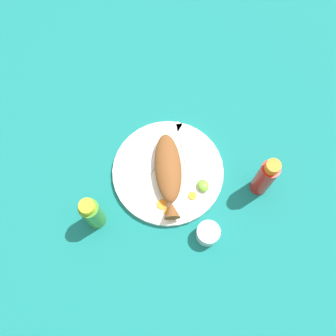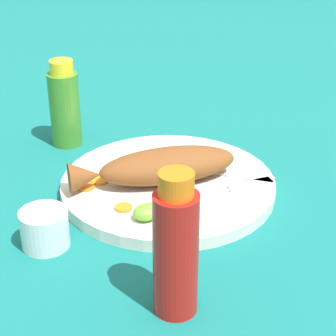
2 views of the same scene
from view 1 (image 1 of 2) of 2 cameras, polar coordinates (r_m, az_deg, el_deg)
The scene contains 12 objects.
ground_plane at distance 1.07m, azimuth 0.00°, elevation -0.73°, with size 4.00×4.00×0.00m, color #146B66.
main_plate at distance 1.06m, azimuth 0.00°, elevation -0.56°, with size 0.31×0.31×0.02m, color silver.
fried_fish at distance 1.02m, azimuth 0.06°, elevation -0.57°, with size 0.25×0.13×0.05m.
fork_near at distance 1.08m, azimuth -0.15°, elevation 3.65°, with size 0.13×0.15×0.00m.
fork_far at distance 1.08m, azimuth 2.43°, elevation 3.04°, with size 0.18×0.05×0.00m.
carrot_slice_near at distance 1.02m, azimuth -0.93°, elevation -5.56°, with size 0.03×0.03×0.00m, color orange.
carrot_slice_mid at distance 1.01m, azimuth 0.01°, elevation -6.67°, with size 0.02×0.02×0.00m, color orange.
carrot_slice_far at distance 1.03m, azimuth 3.73°, elevation -4.24°, with size 0.02×0.02×0.00m, color orange.
lime_wedge_main at distance 1.03m, azimuth 5.37°, elevation -2.69°, with size 0.04×0.03×0.02m, color #6BB233.
hot_sauce_bottle_red at distance 1.01m, azimuth 14.56°, elevation -1.40°, with size 0.05×0.05×0.17m.
hot_sauce_bottle_green at distance 0.98m, azimuth -11.45°, elevation -6.81°, with size 0.05×0.05×0.15m.
salt_cup at distance 1.00m, azimuth 6.07°, elevation -9.92°, with size 0.06×0.06×0.05m.
Camera 1 is at (-0.34, 0.14, 1.00)m, focal length 40.00 mm.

